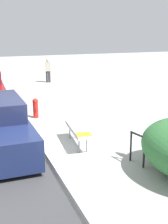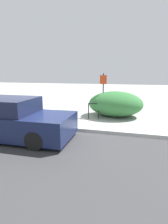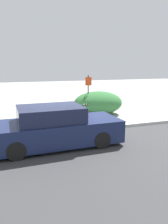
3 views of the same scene
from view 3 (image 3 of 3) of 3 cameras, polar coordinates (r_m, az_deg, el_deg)
ground_plane at (r=9.44m, az=-4.78°, el=-5.50°), size 60.00×60.00×0.00m
road_strip at (r=5.08m, az=11.27°, el=-22.30°), size 60.00×10.00×0.01m
curb at (r=9.42m, az=-4.79°, el=-5.12°), size 60.00×0.20×0.13m
bench at (r=10.26m, az=-6.78°, el=-1.21°), size 1.72×0.56×0.57m
bike_rack at (r=11.68m, az=0.80°, el=0.53°), size 0.55×0.17×0.83m
sign_post at (r=12.38m, az=1.11°, el=5.34°), size 0.36×0.08×2.30m
shrub_hedge at (r=12.85m, az=3.70°, el=2.38°), size 2.91×2.28×1.35m
parked_car_near at (r=7.88m, az=-7.65°, el=-4.15°), size 4.65×1.90×1.45m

